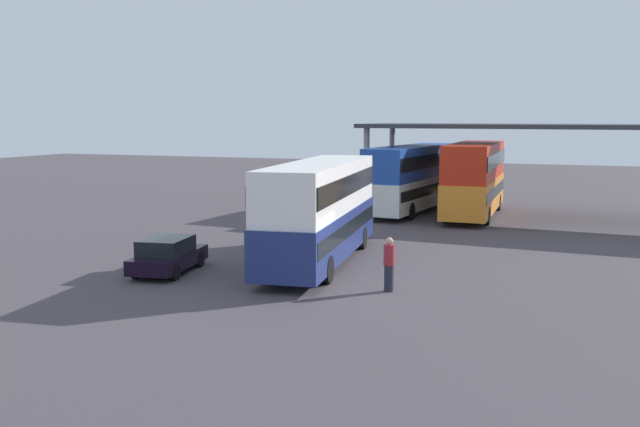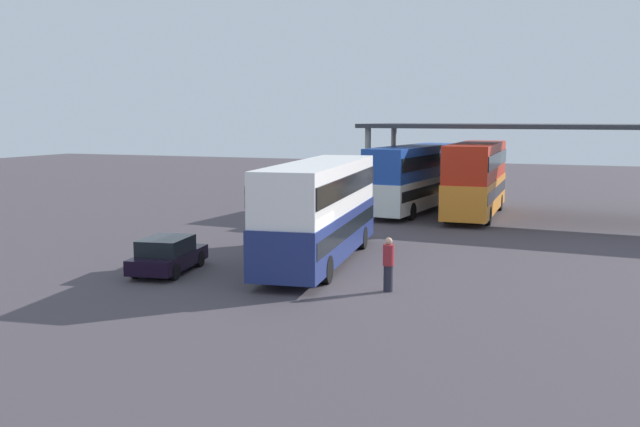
{
  "view_description": "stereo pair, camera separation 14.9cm",
  "coord_description": "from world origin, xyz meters",
  "px_view_note": "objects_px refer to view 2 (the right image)",
  "views": [
    {
      "loc": [
        8.94,
        -22.71,
        5.83
      ],
      "look_at": [
        -1.17,
        3.81,
        2.0
      ],
      "focal_mm": 40.38,
      "sensor_mm": 36.0,
      "label": 1
    },
    {
      "loc": [
        9.08,
        -22.65,
        5.83
      ],
      "look_at": [
        -1.17,
        3.81,
        2.0
      ],
      "focal_mm": 40.38,
      "sensor_mm": 36.0,
      "label": 2
    }
  ],
  "objects_px": {
    "double_decker_near_canopy": "(414,176)",
    "double_decker_mid_row": "(476,177)",
    "double_decker_main": "(320,208)",
    "parked_hatchback": "(168,255)",
    "pedestrian_waiting": "(388,264)"
  },
  "relations": [
    {
      "from": "double_decker_main",
      "to": "double_decker_near_canopy",
      "type": "relative_size",
      "value": 0.98
    },
    {
      "from": "parked_hatchback",
      "to": "double_decker_near_canopy",
      "type": "distance_m",
      "value": 21.02
    },
    {
      "from": "parked_hatchback",
      "to": "pedestrian_waiting",
      "type": "relative_size",
      "value": 2.24
    },
    {
      "from": "double_decker_near_canopy",
      "to": "double_decker_mid_row",
      "type": "xyz_separation_m",
      "value": [
        3.87,
        -0.79,
        0.12
      ]
    },
    {
      "from": "parked_hatchback",
      "to": "double_decker_mid_row",
      "type": "height_order",
      "value": "double_decker_mid_row"
    },
    {
      "from": "pedestrian_waiting",
      "to": "double_decker_main",
      "type": "bearing_deg",
      "value": -45.0
    },
    {
      "from": "double_decker_main",
      "to": "parked_hatchback",
      "type": "distance_m",
      "value": 6.22
    },
    {
      "from": "double_decker_mid_row",
      "to": "double_decker_main",
      "type": "bearing_deg",
      "value": 165.3
    },
    {
      "from": "double_decker_main",
      "to": "double_decker_near_canopy",
      "type": "xyz_separation_m",
      "value": [
        -0.25,
        16.71,
        0.01
      ]
    },
    {
      "from": "parked_hatchback",
      "to": "double_decker_mid_row",
      "type": "bearing_deg",
      "value": -31.78
    },
    {
      "from": "parked_hatchback",
      "to": "double_decker_mid_row",
      "type": "xyz_separation_m",
      "value": [
        8.3,
        19.7,
        1.68
      ]
    },
    {
      "from": "double_decker_main",
      "to": "parked_hatchback",
      "type": "relative_size",
      "value": 2.76
    },
    {
      "from": "double_decker_main",
      "to": "double_decker_near_canopy",
      "type": "distance_m",
      "value": 16.72
    },
    {
      "from": "double_decker_near_canopy",
      "to": "double_decker_mid_row",
      "type": "bearing_deg",
      "value": -96.03
    },
    {
      "from": "pedestrian_waiting",
      "to": "double_decker_near_canopy",
      "type": "bearing_deg",
      "value": -80.3
    }
  ]
}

